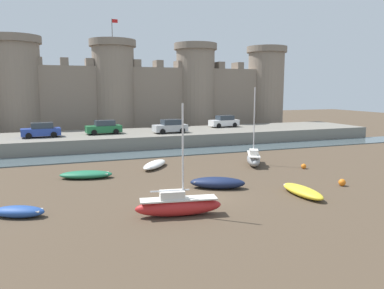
{
  "coord_description": "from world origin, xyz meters",
  "views": [
    {
      "loc": [
        -8.8,
        -21.86,
        6.89
      ],
      "look_at": [
        1.41,
        5.56,
        2.5
      ],
      "focal_mm": 35.0,
      "sensor_mm": 36.0,
      "label": 1
    }
  ],
  "objects": [
    {
      "name": "ground_plane",
      "position": [
        0.0,
        0.0,
        0.0
      ],
      "size": [
        160.0,
        160.0,
        0.0
      ],
      "primitive_type": "plane",
      "color": "#4C3D2D"
    },
    {
      "name": "castle",
      "position": [
        -0.0,
        35.36,
        6.4
      ],
      "size": [
        59.3,
        6.85,
        16.98
      ],
      "color": "gray",
      "rests_on": "ground"
    },
    {
      "name": "rowboat_foreground_right",
      "position": [
        1.7,
        1.26,
        0.41
      ],
      "size": [
        4.05,
        2.92,
        0.79
      ],
      "color": "#141E3D",
      "rests_on": "ground"
    },
    {
      "name": "rowboat_near_channel_left",
      "position": [
        -10.8,
        -0.37,
        0.32
      ],
      "size": [
        3.04,
        2.12,
        0.61
      ],
      "color": "#234793",
      "rests_on": "ground"
    },
    {
      "name": "sailboat_midflat_centre",
      "position": [
        -2.64,
        -3.17,
        0.59
      ],
      "size": [
        4.86,
        1.83,
        6.12
      ],
      "color": "red",
      "rests_on": "ground"
    },
    {
      "name": "water_channel",
      "position": [
        0.0,
        16.14,
        0.05
      ],
      "size": [
        80.0,
        4.5,
        0.1
      ],
      "primitive_type": "cube",
      "color": "#47565B",
      "rests_on": "ground"
    },
    {
      "name": "car_quay_east",
      "position": [
        -10.1,
        22.47,
        2.32
      ],
      "size": [
        4.21,
        2.11,
        1.62
      ],
      "color": "#263F99",
      "rests_on": "quay_road"
    },
    {
      "name": "rowboat_near_channel_right",
      "position": [
        6.13,
        -2.33,
        0.31
      ],
      "size": [
        1.27,
        3.84,
        0.59
      ],
      "color": "yellow",
      "rests_on": "ground"
    },
    {
      "name": "mooring_buoy_off_centre",
      "position": [
        11.35,
        4.49,
        0.22
      ],
      "size": [
        0.44,
        0.44,
        0.44
      ],
      "primitive_type": "sphere",
      "color": "orange",
      "rests_on": "ground"
    },
    {
      "name": "car_quay_west",
      "position": [
        -3.19,
        23.13,
        2.32
      ],
      "size": [
        4.21,
        2.11,
        1.62
      ],
      "color": "#1E6638",
      "rests_on": "quay_road"
    },
    {
      "name": "rowboat_midflat_right",
      "position": [
        -0.65,
        9.38,
        0.3
      ],
      "size": [
        3.43,
        3.96,
        0.58
      ],
      "color": "silver",
      "rests_on": "ground"
    },
    {
      "name": "car_quay_centre_west",
      "position": [
        4.53,
        21.46,
        2.32
      ],
      "size": [
        4.21,
        2.11,
        1.62
      ],
      "color": "#B2B5B7",
      "rests_on": "quay_road"
    },
    {
      "name": "sailboat_foreground_left",
      "position": [
        8.04,
        7.39,
        0.64
      ],
      "size": [
        2.78,
        4.18,
        7.01
      ],
      "color": "gray",
      "rests_on": "ground"
    },
    {
      "name": "mooring_buoy_near_shore",
      "position": [
        10.31,
        -1.27,
        0.25
      ],
      "size": [
        0.51,
        0.51,
        0.51
      ],
      "primitive_type": "sphere",
      "color": "orange",
      "rests_on": "ground"
    },
    {
      "name": "rowboat_midflat_left",
      "position": [
        -6.62,
        7.49,
        0.31
      ],
      "size": [
        4.25,
        2.47,
        0.58
      ],
      "color": "#1E6B47",
      "rests_on": "ground"
    },
    {
      "name": "quay_road",
      "position": [
        0.0,
        23.39,
        0.77
      ],
      "size": [
        64.45,
        10.0,
        1.54
      ],
      "primitive_type": "cube",
      "color": "slate",
      "rests_on": "ground"
    },
    {
      "name": "car_quay_centre_east",
      "position": [
        13.64,
        25.48,
        2.32
      ],
      "size": [
        4.21,
        2.11,
        1.62
      ],
      "color": "silver",
      "rests_on": "quay_road"
    }
  ]
}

